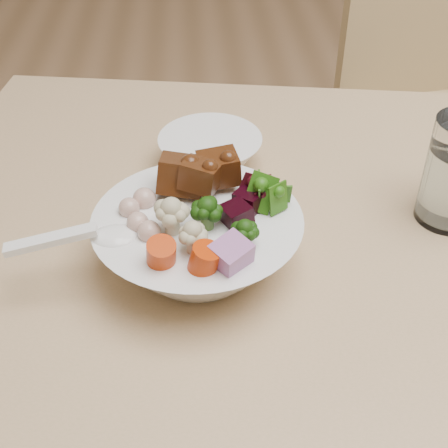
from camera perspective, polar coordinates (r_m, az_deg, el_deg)
The scene contains 3 objects.
food_bowl at distance 0.68m, azimuth -2.26°, elevation -1.27°, with size 0.23×0.23×0.12m.
soup_spoon at distance 0.65m, azimuth -11.39°, elevation -1.26°, with size 0.14×0.05×0.03m.
side_bowl at distance 0.85m, azimuth -1.27°, elevation 6.53°, with size 0.14×0.14×0.05m, color white, non-canonical shape.
Camera 1 is at (-0.63, -0.43, 1.15)m, focal length 50.00 mm.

